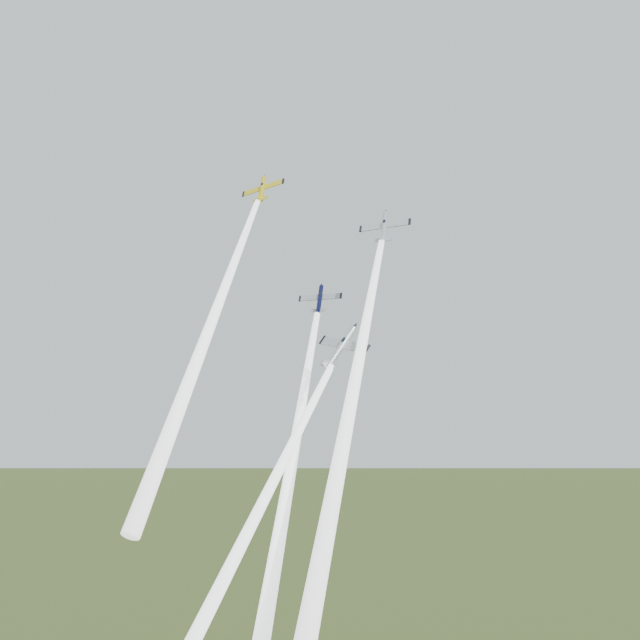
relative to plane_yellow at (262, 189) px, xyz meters
The scene contains 8 objects.
plane_yellow is the anchor object (origin of this frame).
smoke_trail_yellow 33.50m from the plane_yellow, 89.52° to the right, with size 2.46×2.46×60.60m, color white, non-canonical shape.
plane_navy 23.45m from the plane_yellow, 18.20° to the right, with size 6.95×6.90×1.09m, color black, non-canonical shape.
smoke_trail_navy 57.05m from the plane_yellow, 58.78° to the right, with size 2.46×2.46×65.84m, color white, non-canonical shape.
plane_silver_right 25.61m from the plane_yellow, 13.94° to the right, with size 8.03×7.96×1.26m, color silver, non-canonical shape.
smoke_trail_silver_right 50.52m from the plane_yellow, 46.28° to the right, with size 2.46×2.46×60.27m, color white, non-canonical shape.
plane_silver_low 39.51m from the plane_yellow, 41.66° to the right, with size 8.75×8.68×1.37m, color #B0B7BF, non-canonical shape.
smoke_trail_silver_low 70.06m from the plane_yellow, 72.31° to the right, with size 2.46×2.46×65.99m, color white, non-canonical shape.
Camera 1 is at (40.74, -113.20, 79.99)m, focal length 45.00 mm.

